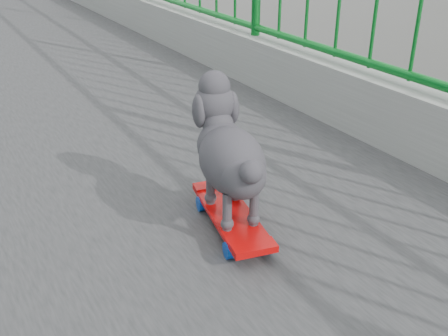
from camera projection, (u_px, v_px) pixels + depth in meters
skateboard at (231, 217)px, 1.83m from camera, size 0.24×0.51×0.07m
poodle at (229, 152)px, 1.75m from camera, size 0.27×0.50×0.42m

